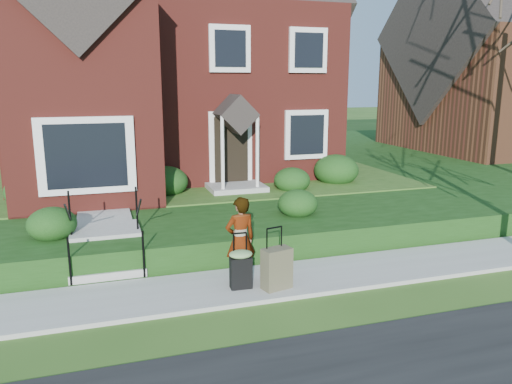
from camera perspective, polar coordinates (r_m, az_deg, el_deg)
name	(u,v)px	position (r m, az deg, el deg)	size (l,w,h in m)	color
ground	(252,286)	(9.33, -0.51, -10.71)	(120.00, 120.00, 0.00)	#2D5119
sidewalk	(252,284)	(9.32, -0.51, -10.49)	(60.00, 1.60, 0.08)	#9E9B93
terrace	(266,166)	(20.47, 1.20, 2.94)	(44.00, 20.00, 0.60)	#16350E
walkway	(103,202)	(13.55, -17.08, -1.10)	(1.20, 6.00, 0.06)	#9E9B93
main_house	(162,34)	(18.04, -10.67, 17.28)	(10.40, 10.20, 9.40)	maroon
neighbour_house	(512,47)	(26.73, 27.22, 14.48)	(9.40, 8.00, 9.20)	brown
front_steps	(106,244)	(10.55, -16.75, -5.75)	(1.40, 2.02, 1.50)	#9E9B93
foundation_shrubs	(202,181)	(13.63, -6.25, 1.23)	(10.09, 4.60, 0.98)	#13350F
woman	(240,240)	(9.09, -1.80, -5.46)	(0.58, 0.38, 1.59)	#999999
suitcase_black	(241,267)	(8.92, -1.74, -8.56)	(0.44, 0.36, 1.02)	black
suitcase_olive	(277,268)	(8.92, 2.38, -8.71)	(0.57, 0.40, 1.11)	brown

